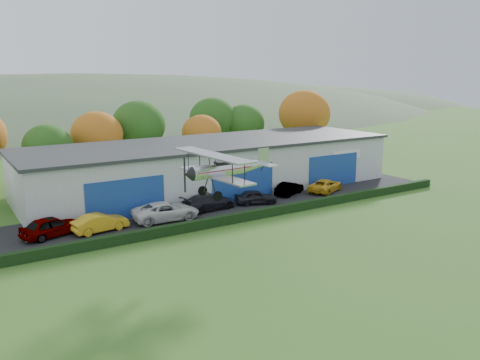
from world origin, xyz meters
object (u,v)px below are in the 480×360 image
hangar (213,165)px  biplane (225,168)px  car_6 (326,185)px  car_0 (52,226)px  car_1 (100,223)px  car_2 (166,211)px  car_5 (289,188)px  car_3 (208,202)px  car_4 (256,197)px

hangar → biplane: size_ratio=4.91×
car_6 → hangar: bearing=27.3°
biplane → car_0: bearing=133.6°
car_1 → biplane: biplane is taller
car_2 → car_5: size_ratio=1.42×
car_2 → biplane: biplane is taller
car_2 → car_3: size_ratio=1.11×
car_1 → biplane: bearing=-150.2°
hangar → car_4: hangar is taller
car_4 → car_0: bearing=107.0°
car_2 → car_4: size_ratio=1.42×
car_1 → biplane: (6.57, -8.52, 5.15)m
hangar → car_6: size_ratio=8.30×
hangar → car_0: (-18.47, -7.31, -1.80)m
car_0 → car_5: 23.81m
car_3 → car_5: bearing=-91.1°
car_0 → biplane: bearing=-148.9°
hangar → biplane: 18.90m
hangar → car_2: 12.43m
hangar → car_3: 8.74m
car_4 → car_5: car_4 is taller
hangar → car_4: bearing=-88.0°
car_1 → car_5: car_1 is taller
car_0 → car_1: (3.53, -0.81, -0.07)m
car_4 → car_6: size_ratio=0.83×
hangar → car_1: hangar is taller
car_5 → car_6: 4.24m
car_1 → car_6: bearing=-96.8°
car_0 → car_2: size_ratio=0.82×
car_5 → car_3: bearing=69.1°
car_0 → car_6: car_0 is taller
hangar → car_5: bearing=-51.1°
hangar → car_2: hangar is taller
car_0 → car_2: bearing=-111.1°
car_1 → car_5: size_ratio=1.09×
car_2 → hangar: bearing=-44.8°
car_0 → car_3: (13.86, 0.12, -0.05)m
car_3 → car_4: 4.93m
hangar → car_6: hangar is taller
car_2 → car_6: bearing=-84.7°
car_2 → car_6: car_2 is taller
car_1 → car_3: 10.37m
car_1 → car_3: bearing=-92.7°
car_0 → car_2: car_0 is taller
car_1 → car_3: car_3 is taller
car_5 → car_6: size_ratio=0.83×
hangar → car_1: 17.10m
car_6 → car_5: bearing=51.9°
car_3 → car_4: size_ratio=1.28×
car_5 → car_6: bearing=-128.7°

